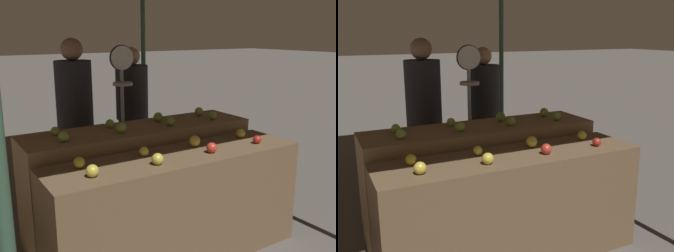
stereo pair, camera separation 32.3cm
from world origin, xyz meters
TOP-DOWN VIEW (x-y plane):
  - display_counter_front at (0.00, 0.00)m, footprint 2.06×0.55m
  - display_counter_back at (0.00, 0.60)m, footprint 2.06×0.55m
  - apple_front_0 at (-0.73, -0.10)m, footprint 0.08×0.08m
  - apple_front_1 at (-0.25, -0.11)m, footprint 0.08×0.08m
  - apple_front_2 at (0.24, -0.10)m, footprint 0.08×0.08m
  - apple_front_3 at (0.72, -0.10)m, footprint 0.07×0.07m
  - apple_front_4 at (-0.74, 0.12)m, footprint 0.08×0.08m
  - apple_front_5 at (-0.23, 0.11)m, footprint 0.07×0.07m
  - apple_front_6 at (0.24, 0.11)m, footprint 0.09×0.09m
  - apple_front_7 at (0.74, 0.12)m, footprint 0.08×0.08m
  - apple_back_0 at (-0.72, 0.49)m, footprint 0.08×0.08m
  - apple_back_1 at (-0.23, 0.50)m, footprint 0.09×0.09m
  - apple_back_2 at (0.25, 0.50)m, footprint 0.08×0.08m
  - apple_back_3 at (0.73, 0.50)m, footprint 0.08×0.08m
  - apple_back_4 at (-0.72, 0.71)m, footprint 0.07×0.07m
  - apple_back_5 at (-0.24, 0.71)m, footprint 0.08×0.08m
  - apple_back_6 at (0.24, 0.70)m, footprint 0.09×0.09m
  - apple_back_7 at (0.72, 0.70)m, footprint 0.09×0.09m
  - produce_scale at (0.15, 1.24)m, footprint 0.26×0.20m
  - person_vendor_at_scale at (-0.25, 1.56)m, footprint 0.51×0.51m
  - person_customer_left at (0.56, 1.84)m, footprint 0.42×0.42m

SIDE VIEW (x-z plane):
  - display_counter_front at x=0.00m, z-range 0.00..0.87m
  - display_counter_back at x=0.00m, z-range 0.00..0.97m
  - apple_front_3 at x=0.72m, z-range 0.87..0.94m
  - apple_front_5 at x=-0.23m, z-range 0.87..0.94m
  - apple_front_4 at x=-0.74m, z-range 0.87..0.95m
  - apple_front_7 at x=0.74m, z-range 0.87..0.95m
  - apple_front_2 at x=0.24m, z-range 0.87..0.95m
  - apple_front_0 at x=-0.73m, z-range 0.87..0.96m
  - apple_front_1 at x=-0.25m, z-range 0.87..0.96m
  - person_customer_left at x=0.56m, z-range 0.11..1.72m
  - apple_front_6 at x=0.24m, z-range 0.87..0.96m
  - person_vendor_at_scale at x=-0.25m, z-range 0.13..1.85m
  - apple_back_4 at x=-0.72m, z-range 0.97..1.04m
  - apple_back_5 at x=-0.24m, z-range 0.97..1.04m
  - apple_back_3 at x=0.73m, z-range 0.97..1.05m
  - apple_back_0 at x=-0.72m, z-range 0.97..1.05m
  - apple_back_2 at x=0.25m, z-range 0.97..1.05m
  - apple_back_1 at x=-0.23m, z-range 0.97..1.05m
  - apple_back_7 at x=0.72m, z-range 0.97..1.05m
  - apple_back_6 at x=0.24m, z-range 0.97..1.05m
  - produce_scale at x=0.15m, z-range 0.36..2.02m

